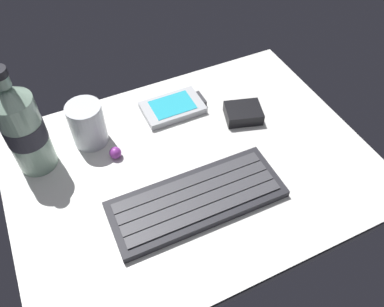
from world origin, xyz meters
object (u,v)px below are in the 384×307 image
at_px(water_bottle, 23,128).
at_px(trackball_mouse, 115,153).
at_px(charger_block, 243,113).
at_px(juice_cup, 88,125).
at_px(keyboard, 197,199).
at_px(handheld_device, 173,107).

relative_size(water_bottle, trackball_mouse, 9.45).
bearing_deg(charger_block, juice_cup, 166.45).
bearing_deg(keyboard, handheld_device, 76.24).
height_order(water_bottle, charger_block, water_bottle).
distance_m(water_bottle, trackball_mouse, 0.16).
xyz_separation_m(keyboard, handheld_device, (0.05, 0.22, -0.00)).
bearing_deg(juice_cup, handheld_device, 3.15).
xyz_separation_m(keyboard, trackball_mouse, (-0.09, 0.15, 0.00)).
bearing_deg(juice_cup, water_bottle, -172.09).
bearing_deg(trackball_mouse, handheld_device, 25.54).
xyz_separation_m(juice_cup, charger_block, (0.29, -0.07, -0.03)).
distance_m(juice_cup, charger_block, 0.30).
xyz_separation_m(water_bottle, charger_block, (0.39, -0.06, -0.08)).
bearing_deg(keyboard, trackball_mouse, 120.79).
xyz_separation_m(charger_block, trackball_mouse, (-0.26, 0.01, -0.00)).
bearing_deg(trackball_mouse, charger_block, -2.26).
relative_size(handheld_device, juice_cup, 1.51).
xyz_separation_m(handheld_device, juice_cup, (-0.17, -0.01, 0.03)).
xyz_separation_m(handheld_device, trackball_mouse, (-0.14, -0.07, 0.00)).
height_order(keyboard, trackball_mouse, trackball_mouse).
height_order(handheld_device, trackball_mouse, trackball_mouse).
height_order(handheld_device, juice_cup, juice_cup).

